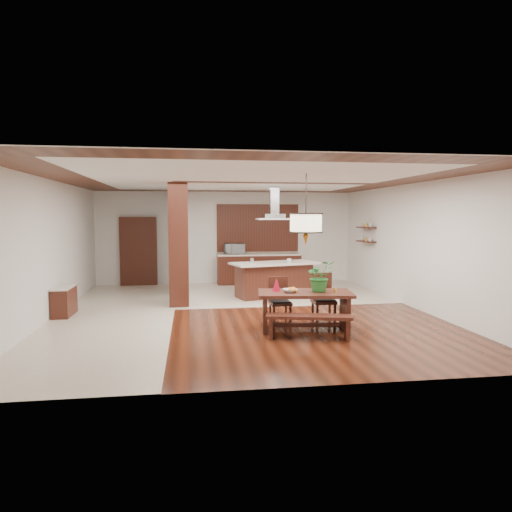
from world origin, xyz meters
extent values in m
plane|color=black|center=(0.00, 0.00, 0.00)|extent=(9.00, 9.00, 0.00)
cube|color=white|center=(0.00, 0.00, 2.90)|extent=(8.00, 9.00, 0.04)
cube|color=silver|center=(0.00, 4.50, 1.45)|extent=(8.00, 0.04, 2.90)
cube|color=silver|center=(0.00, -4.50, 1.45)|extent=(8.00, 0.04, 2.90)
cube|color=silver|center=(-4.00, 0.00, 1.45)|extent=(0.04, 9.00, 2.90)
cube|color=silver|center=(4.00, 0.00, 1.45)|extent=(0.04, 9.00, 2.90)
cube|color=beige|center=(-2.75, 0.00, 0.01)|extent=(2.50, 9.00, 0.01)
cube|color=beige|center=(1.25, 2.50, 0.01)|extent=(5.50, 4.00, 0.01)
cube|color=#36180D|center=(0.00, 0.00, 2.88)|extent=(8.00, 9.00, 0.02)
cube|color=black|center=(-1.40, 1.20, 1.45)|extent=(0.45, 1.00, 2.90)
cube|color=silver|center=(-1.40, 3.30, 1.45)|extent=(0.18, 2.40, 2.90)
cube|color=black|center=(-3.81, 0.20, 0.32)|extent=(0.37, 0.88, 0.63)
cube|color=black|center=(-2.70, 4.40, 1.05)|extent=(1.10, 0.20, 2.10)
cube|color=black|center=(1.00, 4.20, 0.45)|extent=(2.60, 0.60, 0.90)
cube|color=silver|center=(1.00, 4.20, 0.92)|extent=(2.60, 0.62, 0.05)
cube|color=#A26630|center=(1.00, 4.46, 1.75)|extent=(2.60, 0.08, 1.50)
cube|color=black|center=(3.87, 2.60, 1.40)|extent=(0.26, 0.90, 0.04)
cube|color=black|center=(3.87, 2.60, 1.80)|extent=(0.26, 0.90, 0.04)
cube|color=black|center=(0.97, -1.72, 0.69)|extent=(1.83, 1.09, 0.06)
cube|color=black|center=(0.23, -1.61, 0.33)|extent=(0.17, 0.70, 0.66)
cube|color=black|center=(1.72, -1.82, 0.33)|extent=(0.17, 0.70, 0.66)
imported|color=#226828|center=(1.25, -1.72, 1.01)|extent=(0.62, 0.57, 0.58)
imported|color=#BEB2A6|center=(0.69, -1.72, 0.75)|extent=(0.28, 0.28, 0.06)
cone|color=maroon|center=(0.46, -1.54, 0.84)|extent=(0.19, 0.19, 0.24)
cylinder|color=gold|center=(1.51, -1.86, 0.77)|extent=(0.08, 0.08, 0.09)
cube|color=black|center=(1.04, 1.81, 0.44)|extent=(2.06, 1.19, 0.87)
cube|color=silver|center=(1.04, 1.76, 0.90)|extent=(2.40, 1.49, 0.05)
imported|color=silver|center=(1.42, 1.73, 0.97)|extent=(0.14, 0.14, 0.10)
imported|color=silver|center=(0.22, 4.16, 1.11)|extent=(0.64, 0.49, 0.33)
camera|label=1|loc=(-1.13, -9.88, 2.12)|focal=32.00mm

